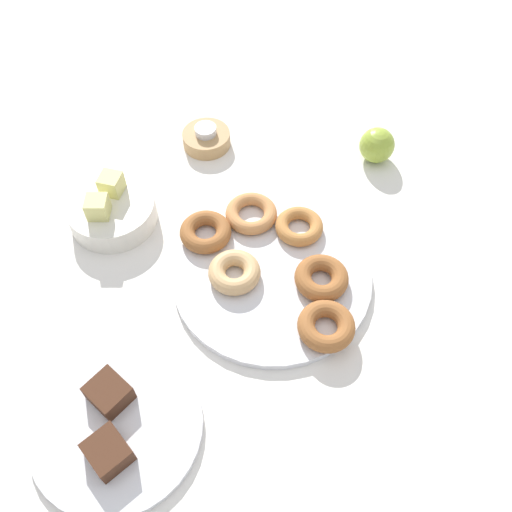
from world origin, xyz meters
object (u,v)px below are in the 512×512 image
object	(u,v)px
donut_2	(298,226)
cake_plate	(117,427)
donut_0	(234,272)
candle_holder	(206,139)
donut_plate	(272,276)
melon_chunk_left	(98,207)
brownie_far	(109,393)
apple	(377,145)
melon_chunk_right	(111,184)
brownie_near	(108,452)
tealight	(206,130)
donut_3	(206,232)
donut_4	(251,213)
fruit_bowl	(112,212)
donut_5	(326,326)
donut_1	(321,278)

from	to	relation	value
donut_2	cake_plate	bearing A→B (deg)	170.12
donut_0	cake_plate	bearing A→B (deg)	175.01
donut_0	candle_holder	world-z (taller)	donut_0
donut_plate	melon_chunk_left	xyz separation A→B (m)	(-0.05, 0.31, 0.06)
candle_holder	melon_chunk_left	distance (m)	0.28
donut_0	melon_chunk_left	distance (m)	0.26
melon_chunk_left	brownie_far	bearing A→B (deg)	-141.06
apple	brownie_far	bearing A→B (deg)	166.36
candle_holder	melon_chunk_left	bearing A→B (deg)	170.53
donut_2	brownie_far	size ratio (longest dim) A/B	1.51
melon_chunk_right	donut_plate	bearing A→B (deg)	-91.08
brownie_near	candle_holder	bearing A→B (deg)	19.06
donut_0	tealight	size ratio (longest dim) A/B	2.02
donut_3	candle_holder	size ratio (longest dim) A/B	0.94
melon_chunk_left	donut_4	bearing A→B (deg)	-58.16
donut_plate	donut_4	xyz separation A→B (m)	(0.09, 0.09, 0.02)
donut_plate	brownie_near	world-z (taller)	brownie_near
brownie_far	candle_holder	size ratio (longest dim) A/B	0.58
donut_plate	donut_0	distance (m)	0.07
fruit_bowl	apple	size ratio (longest dim) A/B	2.28
donut_0	brownie_near	size ratio (longest dim) A/B	1.56
donut_0	candle_holder	bearing A→B (deg)	38.96
donut_2	melon_chunk_right	size ratio (longest dim) A/B	2.30
candle_holder	melon_chunk_left	size ratio (longest dim) A/B	2.60
cake_plate	fruit_bowl	world-z (taller)	fruit_bowl
donut_3	cake_plate	bearing A→B (deg)	-170.17
donut_5	cake_plate	bearing A→B (deg)	144.04
donut_0	melon_chunk_left	size ratio (longest dim) A/B	2.37
donut_1	fruit_bowl	bearing A→B (deg)	96.28
melon_chunk_right	apple	xyz separation A→B (m)	(0.34, -0.37, -0.03)
donut_0	donut_3	world-z (taller)	donut_0
donut_plate	melon_chunk_left	size ratio (longest dim) A/B	9.10
donut_1	donut_2	distance (m)	0.11
fruit_bowl	melon_chunk_right	distance (m)	0.05
apple	candle_holder	bearing A→B (deg)	111.30
donut_3	apple	bearing A→B (deg)	-29.14
brownie_far	melon_chunk_left	xyz separation A→B (m)	(0.25, 0.20, 0.03)
melon_chunk_left	tealight	bearing A→B (deg)	-9.47
donut_plate	candle_holder	world-z (taller)	candle_holder
tealight	cake_plate	bearing A→B (deg)	-161.46
donut_5	brownie_near	world-z (taller)	brownie_near
donut_plate	melon_chunk_right	xyz separation A→B (m)	(0.01, 0.32, 0.06)
brownie_far	apple	distance (m)	0.66
candle_holder	apple	size ratio (longest dim) A/B	1.39
candle_holder	cake_plate	bearing A→B (deg)	-161.46
donut_4	fruit_bowl	world-z (taller)	fruit_bowl
donut_0	donut_2	size ratio (longest dim) A/B	1.03
donut_4	tealight	distance (m)	0.22
donut_1	apple	size ratio (longest dim) A/B	1.30
cake_plate	brownie_near	world-z (taller)	brownie_near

